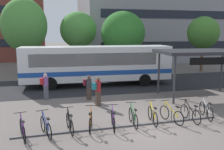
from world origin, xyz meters
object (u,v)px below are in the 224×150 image
at_px(commuter_teal_pack_1, 98,89).
at_px(commuter_maroon_pack_2, 88,86).
at_px(parked_bicycle_purple_0, 23,130).
at_px(parked_bicycle_black_8, 190,114).
at_px(parked_bicycle_yellow_7, 171,115).
at_px(parked_bicycle_blue_1, 46,127).
at_px(parked_bicycle_black_2, 70,123).
at_px(city_bus, 98,64).
at_px(street_tree_1, 203,33).
at_px(parked_bicycle_white_9, 206,111).
at_px(parked_bicycle_yellow_6, 153,115).
at_px(transit_shelter, 202,53).
at_px(commuter_red_pack_0, 45,85).
at_px(street_tree_2, 78,30).
at_px(parked_bicycle_purple_4, 113,120).
at_px(street_tree_0, 24,25).
at_px(street_tree_3, 123,33).
at_px(parked_bicycle_green_5, 133,117).
at_px(parked_bicycle_orange_3, 91,121).

distance_m(commuter_teal_pack_1, commuter_maroon_pack_2, 1.62).
bearing_deg(commuter_teal_pack_1, parked_bicycle_purple_0, -150.68).
bearing_deg(parked_bicycle_purple_0, parked_bicycle_black_8, -100.19).
relative_size(parked_bicycle_yellow_7, commuter_maroon_pack_2, 1.06).
distance_m(parked_bicycle_blue_1, parked_bicycle_black_2, 1.03).
bearing_deg(city_bus, parked_bicycle_yellow_7, -76.94).
xyz_separation_m(parked_bicycle_blue_1, street_tree_1, (16.69, 14.33, 3.88)).
height_order(city_bus, parked_bicycle_white_9, city_bus).
bearing_deg(parked_bicycle_black_2, commuter_maroon_pack_2, -22.46).
xyz_separation_m(parked_bicycle_yellow_6, transit_shelter, (5.10, 3.99, 2.57)).
distance_m(parked_bicycle_white_9, commuter_red_pack_0, 9.80).
xyz_separation_m(parked_bicycle_yellow_7, street_tree_2, (-2.36, 18.42, 4.20)).
relative_size(parked_bicycle_purple_4, transit_shelter, 0.29).
relative_size(commuter_maroon_pack_2, street_tree_0, 0.21).
distance_m(city_bus, street_tree_1, 13.65).
height_order(parked_bicycle_yellow_7, parked_bicycle_white_9, same).
xyz_separation_m(parked_bicycle_yellow_7, street_tree_3, (2.10, 15.59, 3.85)).
height_order(parked_bicycle_black_2, street_tree_1, street_tree_1).
bearing_deg(city_bus, commuter_maroon_pack_2, -106.19).
relative_size(parked_bicycle_yellow_6, parked_bicycle_black_8, 0.99).
bearing_deg(parked_bicycle_white_9, transit_shelter, -16.94).
xyz_separation_m(city_bus, transit_shelter, (5.99, -5.45, 1.18)).
bearing_deg(parked_bicycle_white_9, parked_bicycle_yellow_7, 106.20).
xyz_separation_m(parked_bicycle_black_2, transit_shelter, (9.05, 4.11, 2.57)).
xyz_separation_m(parked_bicycle_purple_0, parked_bicycle_purple_4, (3.88, 0.22, 0.00)).
relative_size(parked_bicycle_yellow_7, parked_bicycle_black_8, 0.97).
bearing_deg(parked_bicycle_green_5, commuter_red_pack_0, 39.96).
bearing_deg(commuter_red_pack_0, parked_bicycle_purple_4, -80.88).
height_order(commuter_teal_pack_1, street_tree_2, street_tree_2).
distance_m(parked_bicycle_blue_1, parked_bicycle_orange_3, 1.95).
height_order(parked_bicycle_blue_1, parked_bicycle_yellow_7, same).
distance_m(commuter_teal_pack_1, street_tree_1, 17.61).
relative_size(city_bus, street_tree_3, 1.85).
xyz_separation_m(commuter_red_pack_0, commuter_teal_pack_1, (3.02, -2.19, -0.00)).
bearing_deg(commuter_red_pack_0, parked_bicycle_black_2, -97.48).
bearing_deg(parked_bicycle_purple_0, parked_bicycle_black_2, -93.38).
bearing_deg(street_tree_0, commuter_maroon_pack_2, -68.17).
relative_size(parked_bicycle_white_9, street_tree_1, 0.28).
bearing_deg(parked_bicycle_black_8, parked_bicycle_white_9, -80.41).
distance_m(commuter_maroon_pack_2, street_tree_3, 12.15).
relative_size(parked_bicycle_blue_1, parked_bicycle_black_8, 0.97).
height_order(parked_bicycle_blue_1, commuter_teal_pack_1, commuter_teal_pack_1).
distance_m(street_tree_0, street_tree_1, 19.07).
distance_m(parked_bicycle_purple_4, street_tree_3, 16.92).
xyz_separation_m(parked_bicycle_yellow_6, street_tree_3, (3.03, 15.49, 3.85)).
xyz_separation_m(city_bus, commuter_teal_pack_1, (-1.13, -5.92, -0.78)).
bearing_deg(parked_bicycle_green_5, street_tree_1, -37.39).
height_order(city_bus, commuter_maroon_pack_2, city_bus).
bearing_deg(commuter_teal_pack_1, transit_shelter, -12.37).
relative_size(parked_bicycle_black_2, parked_bicycle_black_8, 1.00).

